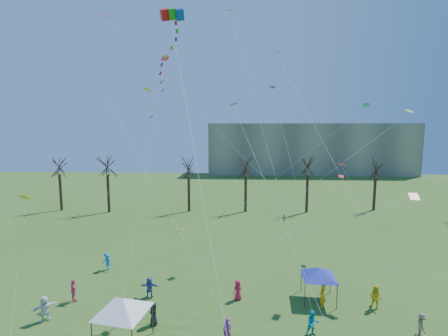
{
  "coord_description": "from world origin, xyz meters",
  "views": [
    {
      "loc": [
        0.78,
        -14.03,
        13.38
      ],
      "look_at": [
        -0.13,
        5.0,
        11.0
      ],
      "focal_mm": 25.0,
      "sensor_mm": 36.0,
      "label": 1
    }
  ],
  "objects_px": {
    "canopy_tent_blue": "(319,272)",
    "big_box_kite": "(169,72)",
    "canopy_tent_white": "(123,305)",
    "distant_building": "(309,149)"
  },
  "relations": [
    {
      "from": "big_box_kite",
      "to": "canopy_tent_blue",
      "type": "distance_m",
      "value": 18.98
    },
    {
      "from": "canopy_tent_white",
      "to": "canopy_tent_blue",
      "type": "height_order",
      "value": "canopy_tent_white"
    },
    {
      "from": "distant_building",
      "to": "canopy_tent_blue",
      "type": "bearing_deg",
      "value": -101.62
    },
    {
      "from": "distant_building",
      "to": "canopy_tent_blue",
      "type": "relative_size",
      "value": 16.75
    },
    {
      "from": "distant_building",
      "to": "canopy_tent_blue",
      "type": "xyz_separation_m",
      "value": [
        -14.93,
        -72.59,
        -5.22
      ]
    },
    {
      "from": "big_box_kite",
      "to": "canopy_tent_white",
      "type": "relative_size",
      "value": 5.88
    },
    {
      "from": "big_box_kite",
      "to": "canopy_tent_white",
      "type": "height_order",
      "value": "big_box_kite"
    },
    {
      "from": "canopy_tent_white",
      "to": "canopy_tent_blue",
      "type": "distance_m",
      "value": 14.58
    },
    {
      "from": "big_box_kite",
      "to": "canopy_tent_blue",
      "type": "height_order",
      "value": "big_box_kite"
    },
    {
      "from": "canopy_tent_blue",
      "to": "big_box_kite",
      "type": "bearing_deg",
      "value": -176.6
    }
  ]
}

